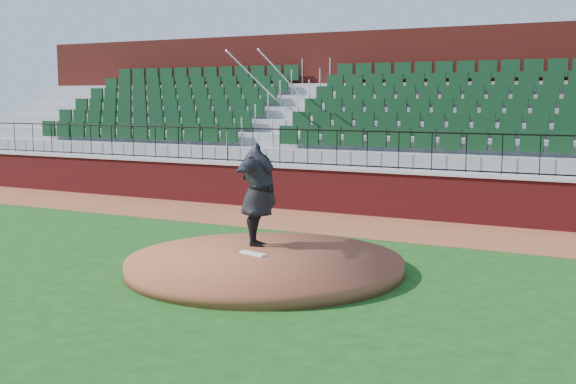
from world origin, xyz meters
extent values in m
plane|color=#144513|center=(0.00, 0.00, 0.00)|extent=(90.00, 90.00, 0.00)
cube|color=brown|center=(0.00, 5.40, 0.01)|extent=(34.00, 3.20, 0.01)
cube|color=maroon|center=(0.00, 7.00, 0.60)|extent=(34.00, 0.35, 1.20)
cube|color=#B7B7B7|center=(0.00, 7.00, 1.25)|extent=(34.00, 0.45, 0.10)
cube|color=maroon|center=(0.00, 12.52, 2.75)|extent=(34.00, 0.50, 5.50)
cylinder|color=brown|center=(0.26, 0.06, 0.12)|extent=(5.13, 5.13, 0.25)
cube|color=white|center=(-0.08, 0.21, 0.27)|extent=(0.61, 0.31, 0.04)
imported|color=black|center=(-0.40, 1.00, 1.28)|extent=(1.48, 2.63, 2.07)
camera|label=1|loc=(6.70, -11.31, 3.18)|focal=44.96mm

